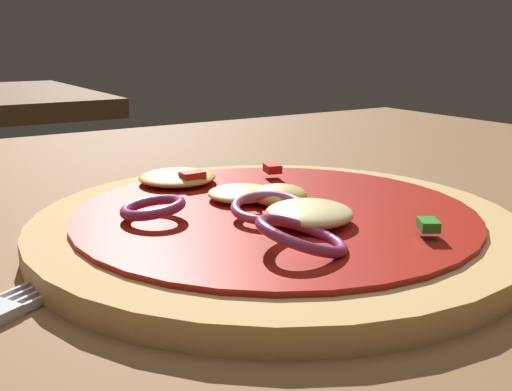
{
  "coord_description": "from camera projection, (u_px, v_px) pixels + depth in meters",
  "views": [
    {
      "loc": [
        -0.15,
        -0.24,
        0.15
      ],
      "look_at": [
        0.03,
        0.05,
        0.06
      ],
      "focal_mm": 41.81,
      "sensor_mm": 36.0,
      "label": 1
    }
  ],
  "objects": [
    {
      "name": "pizza",
      "position": [
        272.0,
        222.0,
        0.34
      ],
      "size": [
        0.27,
        0.27,
        0.03
      ],
      "color": "tan",
      "rests_on": "dining_table"
    },
    {
      "name": "dining_table",
      "position": [
        256.0,
        298.0,
        0.31
      ],
      "size": [
        1.11,
        0.96,
        0.04
      ],
      "color": "brown",
      "rests_on": "ground"
    }
  ]
}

